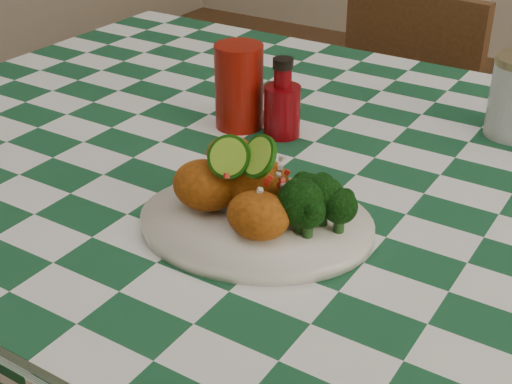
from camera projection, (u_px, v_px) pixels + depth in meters
The scene contains 7 objects.
dining_table at pixel (340, 377), 1.22m from camera, with size 1.66×1.06×0.79m, color #164A2B, non-canonical shape.
plate at pixel (256, 224), 0.89m from camera, with size 0.30×0.23×0.02m, color white, non-canonical shape.
fried_chicken_pile at pixel (250, 179), 0.87m from camera, with size 0.16×0.12×0.10m, color #AB5310, non-canonical shape.
broccoli_side at pixel (318, 208), 0.84m from camera, with size 0.09×0.09×0.07m, color black, non-canonical shape.
red_tumbler at pixel (239, 87), 1.14m from camera, with size 0.08×0.08×0.14m, color maroon.
ketchup_bottle at pixel (282, 98), 1.11m from camera, with size 0.06×0.06×0.13m, color #6B050A, non-canonical shape.
wooden_chair_left at pixel (368, 167), 1.84m from camera, with size 0.38×0.40×0.84m, color #472814, non-canonical shape.
Camera 1 is at (0.36, -0.84, 1.27)m, focal length 50.00 mm.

